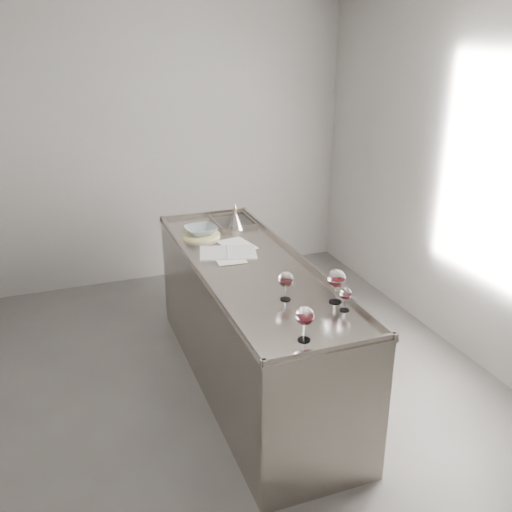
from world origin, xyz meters
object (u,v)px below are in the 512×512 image
object	(u,v)px
wine_glass_left	(305,317)
wine_funnel	(235,221)
notebook	(228,253)
wine_glass_right	(336,279)
wine_glass_middle	(286,280)
wine_glass_small	(345,295)
ceramic_bowl	(201,231)
counter	(251,326)

from	to	relation	value
wine_glass_left	wine_funnel	xyz separation A→B (m)	(0.23, 1.82, -0.07)
wine_glass_left	notebook	bearing A→B (deg)	89.69
wine_glass_right	wine_funnel	xyz separation A→B (m)	(-0.13, 1.48, -0.08)
wine_glass_middle	wine_funnel	world-z (taller)	wine_funnel
wine_glass_small	wine_funnel	world-z (taller)	wine_funnel
wine_glass_left	wine_glass_right	size ratio (longest dim) A/B	0.92
wine_funnel	ceramic_bowl	bearing A→B (deg)	-162.99
counter	wine_funnel	xyz separation A→B (m)	(0.15, 0.77, 0.53)
wine_funnel	wine_glass_middle	bearing A→B (deg)	-95.66
wine_glass_middle	wine_glass_small	bearing A→B (deg)	-43.60
wine_glass_middle	wine_glass_small	xyz separation A→B (m)	(0.26, -0.25, -0.03)
ceramic_bowl	wine_glass_middle	bearing A→B (deg)	-81.89
wine_glass_left	wine_funnel	size ratio (longest dim) A/B	0.90
notebook	wine_glass_middle	bearing A→B (deg)	-68.58
wine_glass_left	notebook	size ratio (longest dim) A/B	0.42
wine_glass_middle	wine_glass_right	size ratio (longest dim) A/B	0.86
wine_glass_right	wine_glass_small	size ratio (longest dim) A/B	1.48
wine_glass_left	wine_glass_small	world-z (taller)	wine_glass_left
counter	wine_glass_middle	bearing A→B (deg)	-88.65
wine_glass_right	notebook	distance (m)	1.04
ceramic_bowl	wine_glass_small	bearing A→B (deg)	-73.66
notebook	wine_funnel	distance (m)	0.56
counter	wine_glass_left	size ratio (longest dim) A/B	12.50
wine_glass_small	notebook	bearing A→B (deg)	108.01
wine_glass_right	counter	bearing A→B (deg)	111.26
counter	wine_funnel	distance (m)	0.95
wine_glass_middle	notebook	world-z (taller)	wine_glass_middle
notebook	ceramic_bowl	bearing A→B (deg)	116.96
wine_glass_left	wine_glass_right	bearing A→B (deg)	43.28
wine_glass_middle	wine_glass_small	size ratio (longest dim) A/B	1.27
ceramic_bowl	wine_funnel	xyz separation A→B (m)	(0.31, 0.10, 0.02)
wine_glass_small	wine_funnel	xyz separation A→B (m)	(-0.13, 1.59, -0.03)
wine_glass_middle	wine_glass_small	distance (m)	0.36
wine_glass_left	notebook	world-z (taller)	wine_glass_left
wine_glass_left	counter	bearing A→B (deg)	85.32
wine_glass_right	ceramic_bowl	xyz separation A→B (m)	(-0.44, 1.38, -0.10)
wine_funnel	wine_glass_left	bearing A→B (deg)	-97.28
wine_glass_middle	ceramic_bowl	xyz separation A→B (m)	(-0.18, 1.25, -0.08)
ceramic_bowl	wine_funnel	bearing A→B (deg)	17.01
wine_glass_right	notebook	size ratio (longest dim) A/B	0.46
wine_glass_middle	notebook	bearing A→B (deg)	96.26
wine_glass_left	notebook	distance (m)	1.32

